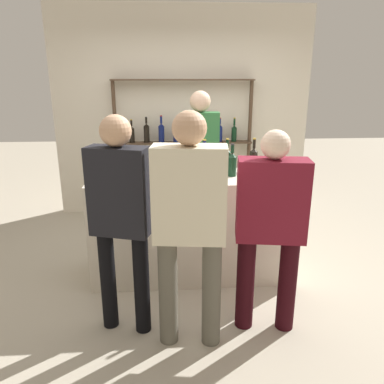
% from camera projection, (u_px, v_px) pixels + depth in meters
% --- Properties ---
extents(ground_plane, '(16.00, 16.00, 0.00)m').
position_uv_depth(ground_plane, '(192.00, 272.00, 3.79)').
color(ground_plane, '#B2A893').
extents(bar_counter, '(1.90, 0.63, 1.01)m').
position_uv_depth(bar_counter, '(192.00, 226.00, 3.64)').
color(bar_counter, beige).
rests_on(bar_counter, ground_plane).
extents(back_wall, '(3.50, 0.12, 2.80)m').
position_uv_depth(back_wall, '(183.00, 113.00, 5.19)').
color(back_wall, beige).
rests_on(back_wall, ground_plane).
extents(back_shelf, '(1.88, 0.18, 1.86)m').
position_uv_depth(back_shelf, '(183.00, 129.00, 5.08)').
color(back_shelf, '#4C3828').
rests_on(back_shelf, ground_plane).
extents(counter_bottle_0, '(0.08, 0.08, 0.33)m').
position_uv_depth(counter_bottle_0, '(204.00, 160.00, 3.55)').
color(counter_bottle_0, '#0F1956').
rests_on(counter_bottle_0, bar_counter).
extents(counter_bottle_1, '(0.07, 0.07, 0.35)m').
position_uv_depth(counter_bottle_1, '(275.00, 165.00, 3.39)').
color(counter_bottle_1, silver).
rests_on(counter_bottle_1, bar_counter).
extents(counter_bottle_2, '(0.08, 0.08, 0.30)m').
position_uv_depth(counter_bottle_2, '(232.00, 164.00, 3.48)').
color(counter_bottle_2, black).
rests_on(counter_bottle_2, bar_counter).
extents(counter_bottle_3, '(0.09, 0.09, 0.33)m').
position_uv_depth(counter_bottle_3, '(122.00, 161.00, 3.52)').
color(counter_bottle_3, black).
rests_on(counter_bottle_3, bar_counter).
extents(counter_bottle_4, '(0.07, 0.07, 0.33)m').
position_uv_depth(counter_bottle_4, '(227.00, 160.00, 3.59)').
color(counter_bottle_4, black).
rests_on(counter_bottle_4, bar_counter).
extents(counter_bottle_5, '(0.08, 0.08, 0.32)m').
position_uv_depth(counter_bottle_5, '(253.00, 158.00, 3.70)').
color(counter_bottle_5, black).
rests_on(counter_bottle_5, bar_counter).
extents(wine_glass, '(0.08, 0.08, 0.14)m').
position_uv_depth(wine_glass, '(109.00, 163.00, 3.56)').
color(wine_glass, silver).
rests_on(wine_glass, bar_counter).
extents(ice_bucket, '(0.20, 0.20, 0.21)m').
position_uv_depth(ice_bucket, '(171.00, 166.00, 3.45)').
color(ice_bucket, black).
rests_on(ice_bucket, bar_counter).
extents(cork_jar, '(0.13, 0.13, 0.15)m').
position_uv_depth(cork_jar, '(206.00, 174.00, 3.30)').
color(cork_jar, silver).
rests_on(cork_jar, bar_counter).
extents(customer_left, '(0.46, 0.30, 1.67)m').
position_uv_depth(customer_left, '(120.00, 211.00, 2.68)').
color(customer_left, black).
rests_on(customer_left, ground_plane).
extents(customer_center, '(0.51, 0.27, 1.71)m').
position_uv_depth(customer_center, '(190.00, 218.00, 2.53)').
color(customer_center, '#575347').
rests_on(customer_center, ground_plane).
extents(customer_right, '(0.53, 0.29, 1.56)m').
position_uv_depth(customer_right, '(270.00, 221.00, 2.73)').
color(customer_right, black).
rests_on(customer_right, ground_plane).
extents(server_behind_counter, '(0.43, 0.23, 1.75)m').
position_uv_depth(server_behind_counter, '(200.00, 155.00, 4.26)').
color(server_behind_counter, black).
rests_on(server_behind_counter, ground_plane).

